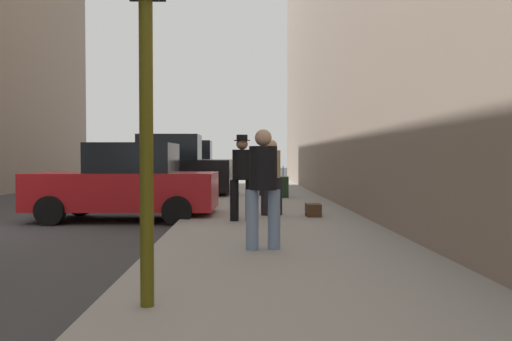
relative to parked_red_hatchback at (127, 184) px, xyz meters
The scene contains 12 objects.
sidewalk 3.82m from the parked_red_hatchback, 26.31° to the right, with size 4.00×40.00×0.15m, color gray.
parked_red_hatchback is the anchor object (origin of this frame).
parked_black_suv 5.79m from the parked_red_hatchback, 90.00° to the left, with size 4.62×2.10×2.25m.
parked_white_van 12.00m from the parked_red_hatchback, 90.00° to the left, with size 4.60×2.06×2.25m.
fire_hydrant 2.71m from the parked_red_hatchback, 47.76° to the left, with size 0.42×0.22×0.70m.
traffic_light 7.71m from the parked_red_hatchback, 75.62° to the right, with size 0.32×0.32×3.60m.
pedestrian_in_red_jacket 6.55m from the parked_red_hatchback, 57.63° to the left, with size 0.52×0.44×1.71m.
pedestrian_in_tan_coat 3.37m from the parked_red_hatchback, ahead, with size 0.53×0.49×1.71m.
pedestrian_with_fedora 3.01m from the parked_red_hatchback, 26.76° to the right, with size 0.51×0.42×1.78m.
pedestrian_in_jeans 5.45m from the parked_red_hatchback, 56.76° to the right, with size 0.53×0.47×1.71m.
rolling_suitcase 6.21m from the parked_red_hatchback, 49.65° to the left, with size 0.40×0.59×1.04m.
duffel_bag 4.34m from the parked_red_hatchback, ahead, with size 0.32×0.44×0.28m.
Camera 1 is at (5.35, -9.97, 1.46)m, focal length 35.00 mm.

